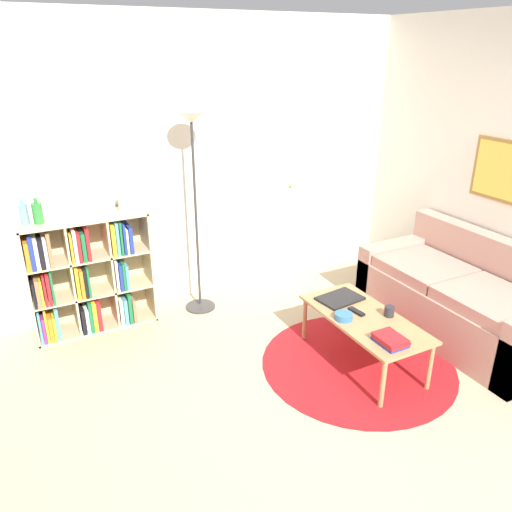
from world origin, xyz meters
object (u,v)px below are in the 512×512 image
Objects in this scene: bookshelf at (85,275)px; floor_lamp at (193,154)px; bottle_left at (24,214)px; vase_on_shelf at (124,201)px; coffee_table at (364,321)px; bottle_middle at (38,213)px; cup at (389,311)px; couch at (464,300)px; bowl at (344,316)px; laptop at (340,298)px.

floor_lamp is (0.99, -0.11, 0.96)m from bookshelf.
vase_on_shelf is at bearing -0.52° from bottle_left.
floor_lamp is 1.71× the size of coffee_table.
cup is at bearing -35.51° from bottle_middle.
floor_lamp is 1.05× the size of couch.
coffee_table is 7.91× the size of bowl.
bowl is (0.64, -1.38, -1.04)m from floor_lamp.
floor_lamp is at bearing 114.92° from bowl.
laptop is 2.79× the size of bowl.
bottle_middle is at bearing 154.17° from couch.
bottle_middle reaches higher than coffee_table.
bowl is 2.59m from bottle_left.
floor_lamp is 4.84× the size of laptop.
bookshelf is 2.21m from bowl.
couch is at bearing -31.64° from vase_on_shelf.
bottle_middle reaches higher than vase_on_shelf.
laptop is 1.74× the size of bottle_left.
bookshelf is 0.59× the size of couch.
bottle_left is at bearing 154.73° from couch.
bowl is at bearing 177.88° from couch.
couch reaches higher than bowl.
bottle_left is 0.77m from vase_on_shelf.
bowl is 0.66× the size of bottle_middle.
floor_lamp is at bearing -10.64° from vase_on_shelf.
cup is (0.17, -0.08, 0.08)m from coffee_table.
bottle_left is (-2.01, 1.49, 0.68)m from bowl.
bowl is (-0.16, -0.27, 0.01)m from laptop.
bottle_middle is 0.68m from vase_on_shelf.
couch is 12.82× the size of bowl.
bookshelf is at bearing 137.68° from bowl.
cup is 2.92m from bottle_left.
floor_lamp is at bearing -4.97° from bottle_middle.
couch is at bearing -36.92° from floor_lamp.
laptop is 1.98m from vase_on_shelf.
bottle_middle is at bearing 142.14° from bowl.
bookshelf is 2.54m from cup.
bookshelf reaches higher than bowl.
bottle_left is (-2.35, 1.61, 0.66)m from cup.
laptop is 0.32m from bowl.
bottle_left reaches higher than coffee_table.
coffee_table is (-1.09, 0.00, 0.08)m from couch.
couch is (2.88, -1.53, -0.22)m from bookshelf.
vase_on_shelf reaches higher than bowl.
bottle_middle is at bearing 143.64° from coffee_table.
laptop is 2.10× the size of vase_on_shelf.
floor_lamp is at bearing -4.97° from bottle_left.
bottle_left reaches higher than couch.
couch reaches higher than cup.
floor_lamp reaches higher than coffee_table.
vase_on_shelf is (0.68, 0.00, 0.00)m from bottle_middle.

